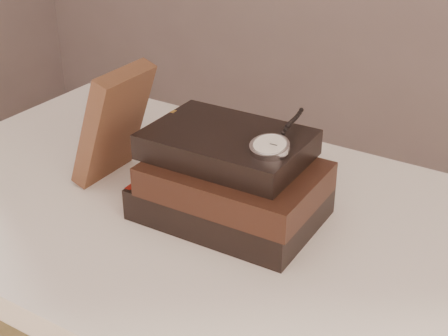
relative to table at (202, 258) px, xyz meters
The scene contains 5 objects.
table is the anchor object (origin of this frame).
book_stack 0.16m from the table, ahead, with size 0.26×0.18×0.13m.
journal 0.25m from the table, behind, with size 0.03×0.12×0.19m, color #422619.
pocket_watch 0.25m from the table, ahead, with size 0.05×0.15×0.02m.
eyeglasses 0.19m from the table, 116.45° to the left, with size 0.11×0.12×0.05m.
Camera 1 is at (0.47, -0.33, 1.25)m, focal length 51.90 mm.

